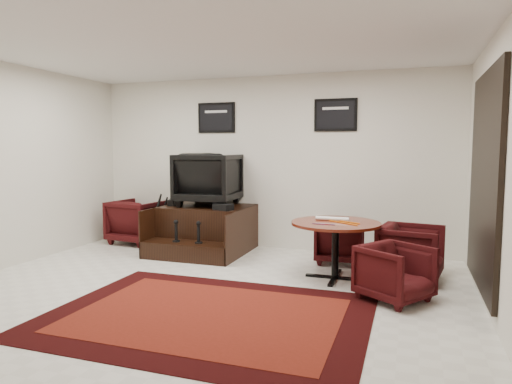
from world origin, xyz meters
TOP-DOWN VIEW (x-y plane):
  - ground at (0.00, 0.00)m, footprint 6.00×6.00m
  - room_shell at (0.41, 0.12)m, footprint 6.02×5.02m
  - area_rug at (0.38, -0.69)m, footprint 3.11×2.33m
  - shine_podium at (-0.86, 1.91)m, footprint 1.39×1.43m
  - shine_chair at (-0.86, 2.05)m, footprint 0.96×0.90m
  - shoes_pair at (-1.38, 1.88)m, footprint 0.29×0.32m
  - polish_kit at (-0.42, 1.61)m, footprint 0.31×0.26m
  - umbrella_black at (-1.69, 1.74)m, footprint 0.35×0.13m
  - umbrella_hooked at (-1.67, 1.91)m, footprint 0.33×0.12m
  - armchair_side at (-2.24, 2.10)m, footprint 0.88×0.84m
  - meeting_table at (1.36, 1.00)m, footprint 1.11×1.11m
  - table_chair_back at (1.29, 1.85)m, footprint 0.68×0.64m
  - table_chair_window at (2.26, 1.31)m, footprint 0.80×0.84m
  - table_chair_corner at (2.10, 0.38)m, footprint 0.87×0.88m
  - paper_roll at (1.30, 1.08)m, footprint 0.42×0.06m
  - table_clutter at (1.42, 0.95)m, footprint 0.56×0.38m

SIDE VIEW (x-z plane):
  - ground at x=0.00m, z-range 0.00..0.00m
  - area_rug at x=0.38m, z-range 0.00..0.01m
  - shine_podium at x=-0.86m, z-range -0.03..0.69m
  - table_chair_corner at x=2.10m, z-range 0.00..0.67m
  - table_chair_back at x=1.29m, z-range 0.00..0.67m
  - table_chair_window at x=2.26m, z-range 0.00..0.75m
  - armchair_side at x=-2.24m, z-range 0.00..0.83m
  - umbrella_hooked at x=-1.67m, z-range 0.00..0.88m
  - umbrella_black at x=-1.69m, z-range 0.00..0.95m
  - meeting_table at x=1.36m, z-range 0.27..1.00m
  - table_clutter at x=1.42m, z-range 0.72..0.74m
  - paper_roll at x=1.30m, z-range 0.72..0.77m
  - polish_kit at x=-0.42m, z-range 0.72..0.81m
  - shoes_pair at x=-1.38m, z-range 0.72..0.81m
  - shine_chair at x=-0.86m, z-range 0.72..1.65m
  - room_shell at x=0.41m, z-range 0.38..3.19m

